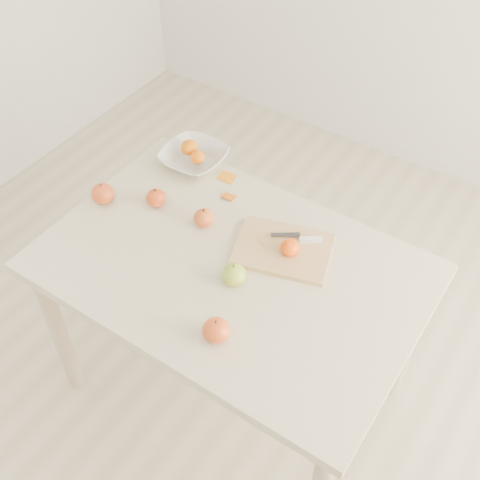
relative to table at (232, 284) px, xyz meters
The scene contains 16 objects.
ground 0.65m from the table, ahead, with size 3.50×3.50×0.00m, color #C6B293.
room_walls 0.96m from the table, ahead, with size 3.50×3.50×3.50m.
table is the anchor object (origin of this frame).
cutting_board 0.21m from the table, 52.89° to the left, with size 0.30×0.22×0.02m, color tan.
board_tangerine 0.24m from the table, 43.73° to the left, with size 0.06×0.06×0.05m, color #DC5007.
fruit_bowl 0.54m from the table, 139.79° to the left, with size 0.24×0.24×0.06m, color silver.
bowl_tangerine_near 0.57m from the table, 140.68° to the left, with size 0.07×0.07×0.06m, color orange.
bowl_tangerine_far 0.51m from the table, 138.87° to the left, with size 0.05×0.05×0.05m, color #DD6207.
orange_peel_a 0.43m from the table, 126.77° to the left, with size 0.06×0.04×0.00m, color orange.
orange_peel_b 0.33m from the table, 125.98° to the left, with size 0.04×0.04×0.00m, color #C85A0E.
paring_knife 0.29m from the table, 54.07° to the left, with size 0.16×0.09×0.01m.
apple_green 0.15m from the table, 48.97° to the right, with size 0.08×0.08×0.07m, color #609122.
apple_red_b 0.24m from the table, 151.05° to the left, with size 0.07×0.07×0.06m, color maroon.
apple_red_e 0.31m from the table, 64.27° to the right, with size 0.08×0.08×0.07m, color #9C0E07.
apple_red_d 0.55m from the table, behind, with size 0.08×0.08×0.07m, color #A5261B.
apple_red_a 0.40m from the table, 167.09° to the left, with size 0.07×0.07×0.06m, color maroon.
Camera 1 is at (0.72, -1.02, 2.18)m, focal length 45.00 mm.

